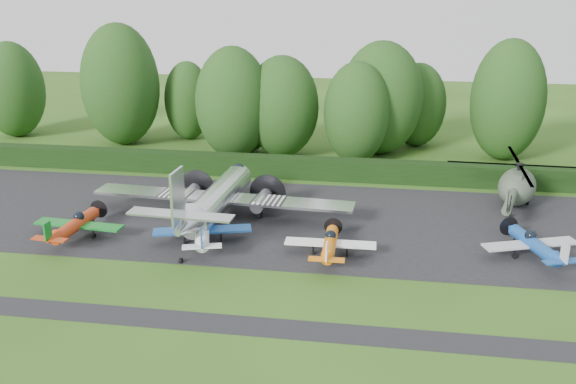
# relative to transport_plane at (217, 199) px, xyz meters

# --- Properties ---
(ground) EXTENTS (160.00, 160.00, 0.00)m
(ground) POSITION_rel_transport_plane_xyz_m (6.63, -8.93, -1.89)
(ground) COLOR #2B4B15
(ground) RESTS_ON ground
(apron) EXTENTS (70.00, 18.00, 0.01)m
(apron) POSITION_rel_transport_plane_xyz_m (6.63, 1.07, -1.89)
(apron) COLOR black
(apron) RESTS_ON ground
(taxiway_verge) EXTENTS (70.00, 2.00, 0.00)m
(taxiway_verge) POSITION_rel_transport_plane_xyz_m (6.63, -14.93, -1.89)
(taxiway_verge) COLOR black
(taxiway_verge) RESTS_ON ground
(hedgerow) EXTENTS (90.00, 1.60, 2.00)m
(hedgerow) POSITION_rel_transport_plane_xyz_m (6.63, 12.07, -1.89)
(hedgerow) COLOR black
(hedgerow) RESTS_ON ground
(transport_plane) EXTENTS (21.13, 16.20, 6.77)m
(transport_plane) POSITION_rel_transport_plane_xyz_m (0.00, 0.00, 0.00)
(transport_plane) COLOR silver
(transport_plane) RESTS_ON ground
(light_plane_red) EXTENTS (6.77, 7.11, 2.60)m
(light_plane_red) POSITION_rel_transport_plane_xyz_m (-9.41, -4.83, -0.81)
(light_plane_red) COLOR #B63310
(light_plane_red) RESTS_ON ground
(light_plane_white) EXTENTS (7.03, 7.39, 2.70)m
(light_plane_white) POSITION_rel_transport_plane_xyz_m (0.10, -4.53, -0.76)
(light_plane_white) COLOR white
(light_plane_white) RESTS_ON ground
(light_plane_orange) EXTENTS (6.28, 6.61, 2.41)m
(light_plane_orange) POSITION_rel_transport_plane_xyz_m (9.29, -5.21, -0.88)
(light_plane_orange) COLOR orange
(light_plane_orange) RESTS_ON ground
(light_plane_blue) EXTENTS (6.71, 7.06, 2.58)m
(light_plane_blue) POSITION_rel_transport_plane_xyz_m (23.05, -3.39, -0.81)
(light_plane_blue) COLOR #17458D
(light_plane_blue) RESTS_ON ground
(helicopter) EXTENTS (11.53, 13.50, 3.71)m
(helicopter) POSITION_rel_transport_plane_xyz_m (23.68, 7.08, 0.11)
(helicopter) COLOR #3B4535
(helicopter) RESTS_ON ground
(tree_0) EXTENTS (5.36, 5.36, 9.01)m
(tree_0) POSITION_rel_transport_plane_xyz_m (-9.81, 24.74, 2.60)
(tree_0) COLOR black
(tree_0) RESTS_ON ground
(tree_1) EXTENTS (7.61, 7.61, 10.56)m
(tree_1) POSITION_rel_transport_plane_xyz_m (2.01, 19.31, 3.38)
(tree_1) COLOR black
(tree_1) RESTS_ON ground
(tree_2) EXTENTS (8.55, 8.55, 13.40)m
(tree_2) POSITION_rel_transport_plane_xyz_m (-16.42, 21.50, 4.80)
(tree_2) COLOR black
(tree_2) RESTS_ON ground
(tree_3) EXTENTS (7.44, 7.44, 12.38)m
(tree_3) POSITION_rel_transport_plane_xyz_m (24.79, 21.56, 4.29)
(tree_3) COLOR black
(tree_3) RESTS_ON ground
(tree_4) EXTENTS (7.33, 7.33, 11.07)m
(tree_4) POSITION_rel_transport_plane_xyz_m (-30.31, 22.92, 3.64)
(tree_4) COLOR black
(tree_4) RESTS_ON ground
(tree_5) EXTENTS (7.70, 7.70, 11.56)m
(tree_5) POSITION_rel_transport_plane_xyz_m (-2.91, 18.02, 3.88)
(tree_5) COLOR black
(tree_5) RESTS_ON ground
(tree_6) EXTENTS (8.70, 8.70, 11.91)m
(tree_6) POSITION_rel_transport_plane_xyz_m (12.08, 21.97, 4.06)
(tree_6) COLOR black
(tree_6) RESTS_ON ground
(tree_9) EXTENTS (6.26, 6.26, 9.23)m
(tree_9) POSITION_rel_transport_plane_xyz_m (16.04, 25.72, 2.71)
(tree_9) COLOR black
(tree_9) RESTS_ON ground
(tree_10) EXTENTS (6.61, 6.61, 10.29)m
(tree_10) POSITION_rel_transport_plane_xyz_m (9.74, 18.08, 3.25)
(tree_10) COLOR black
(tree_10) RESTS_ON ground
(tree_11) EXTENTS (5.39, 5.39, 9.37)m
(tree_11) POSITION_rel_transport_plane_xyz_m (-1.83, 20.42, 2.78)
(tree_11) COLOR black
(tree_11) RESTS_ON ground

